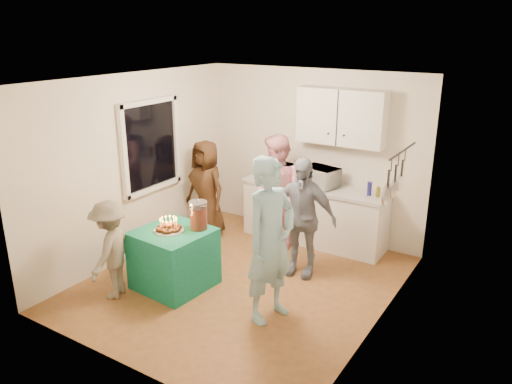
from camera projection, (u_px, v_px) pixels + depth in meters
The scene contains 19 objects.
floor at pixel (242, 283), 6.51m from camera, with size 4.00×4.00×0.00m, color brown.
ceiling at pixel (240, 80), 5.69m from camera, with size 4.00×4.00×0.00m, color white.
back_wall at pixel (313, 154), 7.71m from camera, with size 3.60×3.60×0.00m, color silver.
left_wall at pixel (135, 167), 7.01m from camera, with size 4.00×4.00×0.00m, color silver.
right_wall at pixel (384, 216), 5.19m from camera, with size 4.00×4.00×0.00m, color silver.
window_night at pixel (150, 146), 7.16m from camera, with size 0.04×1.00×1.20m, color black.
counter at pixel (314, 215), 7.64m from camera, with size 2.20×0.58×0.86m, color white.
countertop at pixel (315, 187), 7.50m from camera, with size 2.24×0.62×0.05m, color beige.
upper_cabinet at pixel (341, 117), 7.13m from camera, with size 1.30×0.30×0.80m, color white.
pot_rack at pixel (399, 172), 5.70m from camera, with size 0.12×1.00×0.60m, color black.
microwave at pixel (320, 177), 7.40m from camera, with size 0.53×0.36×0.29m, color white.
party_table at pixel (174, 258), 6.33m from camera, with size 0.85×0.85×0.76m, color #117152.
donut_cake at pixel (169, 224), 6.18m from camera, with size 0.38×0.38×0.18m, color #381C0C, non-canonical shape.
punch_jar at pixel (198, 216), 6.23m from camera, with size 0.22×0.22×0.34m, color red.
man_birthday at pixel (271, 241), 5.47m from camera, with size 0.69×0.46×1.90m, color #92C2D4.
woman_back_left at pixel (206, 188), 7.82m from camera, with size 0.75×0.49×1.53m, color brown.
woman_back_center at pixel (277, 193), 7.29m from camera, with size 0.84×0.65×1.72m, color #D7708D.
woman_back_right at pixel (301, 217), 6.52m from camera, with size 0.95×0.39×1.61m, color #0F1632.
child_near_left at pixel (111, 250), 6.01m from camera, with size 0.80×0.46×1.24m, color #645C50.
Camera 1 is at (3.25, -4.81, 3.19)m, focal length 35.00 mm.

